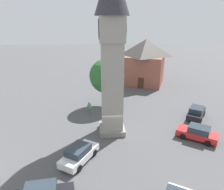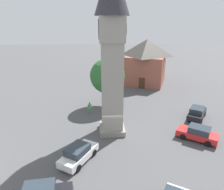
# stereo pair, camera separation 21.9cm
# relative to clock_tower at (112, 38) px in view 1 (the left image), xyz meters

# --- Properties ---
(ground_plane) EXTENTS (200.00, 200.00, 0.00)m
(ground_plane) POSITION_rel_clock_tower_xyz_m (-0.00, -0.00, -10.40)
(ground_plane) COLOR #4C4C4F
(clock_tower) EXTENTS (3.40, 3.40, 17.86)m
(clock_tower) POSITION_rel_clock_tower_xyz_m (0.00, 0.00, 0.00)
(clock_tower) COLOR gray
(clock_tower) RESTS_ON ground
(car_silver_kerb) EXTENTS (4.41, 3.56, 1.53)m
(car_silver_kerb) POSITION_rel_clock_tower_xyz_m (5.15, -3.31, -9.64)
(car_silver_kerb) COLOR white
(car_silver_kerb) RESTS_ON ground
(car_red_corner) EXTENTS (4.34, 3.77, 1.53)m
(car_red_corner) POSITION_rel_clock_tower_xyz_m (-2.86, 11.24, -9.64)
(car_red_corner) COLOR black
(car_red_corner) RESTS_ON ground
(car_white_side) EXTENTS (3.79, 4.33, 1.53)m
(car_white_side) POSITION_rel_clock_tower_xyz_m (2.29, 8.97, -9.64)
(car_white_side) COLOR red
(car_white_side) RESTS_ON ground
(pedestrian) EXTENTS (0.38, 0.49, 1.69)m
(pedestrian) POSITION_rel_clock_tower_xyz_m (-4.95, -2.76, -9.39)
(pedestrian) COLOR #706656
(pedestrian) RESTS_ON ground
(tree) EXTENTS (4.99, 4.99, 7.16)m
(tree) POSITION_rel_clock_tower_xyz_m (-7.57, -0.20, -5.75)
(tree) COLOR brown
(tree) RESTS_ON ground
(building_terrace_right) EXTENTS (10.23, 9.85, 8.80)m
(building_terrace_right) POSITION_rel_clock_tower_xyz_m (-19.49, 7.98, -5.90)
(building_terrace_right) COLOR #995142
(building_terrace_right) RESTS_ON ground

